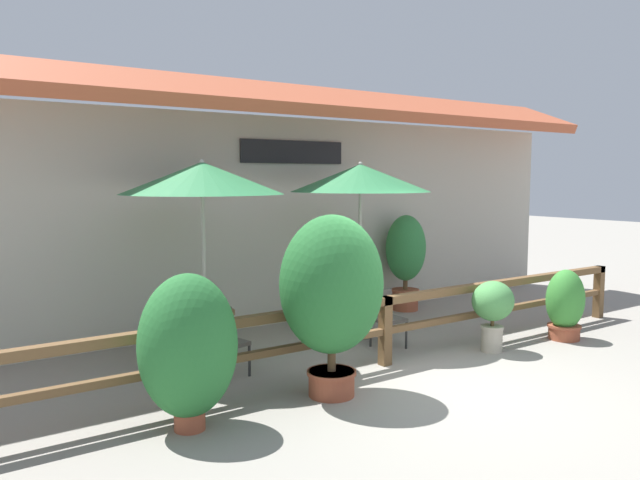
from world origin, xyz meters
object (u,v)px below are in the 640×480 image
chair_near_wallside (185,320)px  patio_umbrella_near (202,178)px  potted_plant_entrance_palm (493,307)px  potted_plant_small_flowering (565,304)px  chair_middle_wallside (334,300)px  dining_table_near (205,322)px  patio_umbrella_middle (360,178)px  chair_middle_streetside (386,315)px  potted_plant_tall_tropical (188,347)px  potted_plant_corner_fern (332,289)px  potted_plant_broad_leaf (406,255)px  chair_near_streetside (225,339)px  dining_table_middle (360,301)px

chair_near_wallside → patio_umbrella_near: bearing=87.7°
chair_near_wallside → potted_plant_entrance_palm: potted_plant_entrance_palm is taller
potted_plant_small_flowering → chair_middle_wallside: bearing=133.5°
dining_table_near → patio_umbrella_middle: bearing=-1.6°
chair_middle_streetside → potted_plant_tall_tropical: bearing=-159.4°
chair_middle_wallside → chair_near_wallside: bearing=-13.7°
chair_middle_streetside → chair_middle_wallside: bearing=89.5°
potted_plant_corner_fern → potted_plant_broad_leaf: bearing=37.6°
dining_table_near → potted_plant_corner_fern: bearing=-71.5°
potted_plant_corner_fern → potted_plant_broad_leaf: (3.96, 3.05, -0.20)m
patio_umbrella_middle → dining_table_near: bearing=178.4°
dining_table_near → potted_plant_small_flowering: (5.22, -2.06, -0.02)m
chair_middle_streetside → potted_plant_broad_leaf: size_ratio=0.47×
potted_plant_entrance_palm → chair_near_streetside: bearing=161.7°
dining_table_near → chair_near_wallside: bearing=92.1°
dining_table_near → chair_near_streetside: chair_near_streetside is taller
chair_middle_streetside → potted_plant_entrance_palm: potted_plant_entrance_palm is taller
dining_table_middle → potted_plant_small_flowering: (2.56, -1.99, -0.02)m
potted_plant_entrance_palm → potted_plant_tall_tropical: 4.82m
potted_plant_corner_fern → chair_middle_streetside: bearing=33.2°
potted_plant_small_flowering → potted_plant_entrance_palm: bearing=172.7°
potted_plant_entrance_palm → potted_plant_small_flowering: potted_plant_small_flowering is taller
chair_middle_wallside → potted_plant_broad_leaf: size_ratio=0.47×
chair_middle_wallside → potted_plant_broad_leaf: 2.11m
dining_table_near → potted_plant_corner_fern: size_ratio=0.39×
patio_umbrella_near → dining_table_near: 1.97m
potted_plant_broad_leaf → potted_plant_tall_tropical: bearing=-152.1°
patio_umbrella_near → chair_middle_streetside: patio_umbrella_near is taller
chair_near_wallside → potted_plant_tall_tropical: size_ratio=0.53×
patio_umbrella_near → patio_umbrella_middle: bearing=-1.6°
potted_plant_small_flowering → potted_plant_tall_tropical: (-6.31, 0.04, 0.30)m
potted_plant_tall_tropical → potted_plant_broad_leaf: potted_plant_broad_leaf is taller
chair_near_wallside → patio_umbrella_middle: size_ratio=0.31×
patio_umbrella_middle → potted_plant_corner_fern: bearing=-135.2°
potted_plant_tall_tropical → potted_plant_corner_fern: bearing=-0.4°
dining_table_middle → chair_middle_streetside: 0.71m
dining_table_near → dining_table_middle: bearing=-1.6°
patio_umbrella_near → potted_plant_entrance_palm: bearing=-26.7°
chair_middle_wallside → patio_umbrella_near: bearing=-0.3°
chair_near_streetside → chair_middle_streetside: same height
chair_near_streetside → chair_near_wallside: same height
dining_table_near → patio_umbrella_middle: size_ratio=0.30×
chair_middle_streetside → potted_plant_tall_tropical: size_ratio=0.53×
patio_umbrella_near → potted_plant_tall_tropical: size_ratio=1.74×
patio_umbrella_near → dining_table_middle: patio_umbrella_near is taller
chair_middle_streetside → potted_plant_entrance_palm: size_ratio=0.82×
chair_near_wallside → dining_table_near: bearing=87.7°
dining_table_near → patio_umbrella_middle: 3.30m
chair_middle_wallside → potted_plant_tall_tropical: bearing=21.7°
patio_umbrella_near → potted_plant_tall_tropical: bearing=-118.3°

